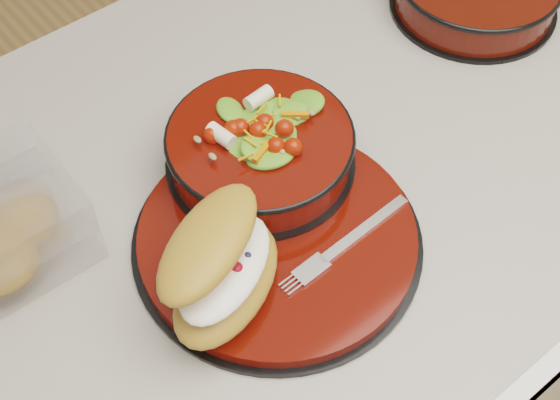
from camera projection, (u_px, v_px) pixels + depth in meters
island_counter at (241, 368)px, 1.23m from camera, size 1.24×0.74×0.90m
dinner_plate at (278, 238)px, 0.83m from camera, size 0.31×0.31×0.02m
salad_bowl at (260, 144)px, 0.85m from camera, size 0.21×0.21×0.09m
croissant at (221, 266)px, 0.74m from camera, size 0.18×0.16×0.09m
fork at (349, 241)px, 0.81m from camera, size 0.16×0.02×0.00m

